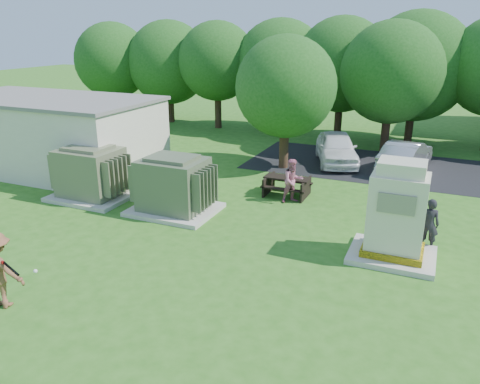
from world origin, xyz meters
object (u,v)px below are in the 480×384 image
at_px(transformer_right, 174,186).
at_px(car_white, 336,148).
at_px(car_silver_a, 405,155).
at_px(person_at_picnic, 293,181).
at_px(person_by_generator, 429,224).
at_px(generator_cabinet, 396,217).
at_px(transformer_left, 91,174).
at_px(picnic_table, 287,184).

bearing_deg(transformer_right, car_white, 66.01).
bearing_deg(car_silver_a, person_at_picnic, 71.08).
height_order(car_white, car_silver_a, car_white).
bearing_deg(person_at_picnic, car_white, 44.32).
bearing_deg(transformer_right, person_at_picnic, 36.39).
bearing_deg(person_by_generator, car_silver_a, -82.98).
xyz_separation_m(generator_cabinet, person_at_picnic, (-4.05, 3.29, -0.43)).
bearing_deg(generator_cabinet, transformer_left, 176.83).
bearing_deg(person_by_generator, car_white, -63.59).
distance_m(person_at_picnic, car_white, 6.16).
height_order(transformer_left, car_white, transformer_left).
xyz_separation_m(transformer_left, car_white, (7.62, 8.80, -0.21)).
bearing_deg(transformer_right, picnic_table, 45.78).
relative_size(generator_cabinet, picnic_table, 1.63).
distance_m(person_by_generator, car_white, 9.59).
xyz_separation_m(picnic_table, person_by_generator, (5.33, -2.88, 0.33)).
bearing_deg(person_at_picnic, generator_cabinet, -81.85).
bearing_deg(transformer_left, car_silver_a, 39.23).
distance_m(generator_cabinet, person_by_generator, 1.42).
bearing_deg(person_at_picnic, person_by_generator, -67.54).
xyz_separation_m(person_by_generator, car_silver_a, (-1.38, 8.46, -0.10)).
bearing_deg(transformer_left, person_at_picnic, 19.99).
xyz_separation_m(transformer_left, transformer_right, (3.70, 0.00, 0.00)).
relative_size(generator_cabinet, car_silver_a, 0.68).
bearing_deg(car_silver_a, car_white, 11.55).
relative_size(transformer_left, car_silver_a, 0.70).
bearing_deg(car_silver_a, transformer_left, 50.01).
height_order(person_at_picnic, car_white, person_at_picnic).
relative_size(person_by_generator, person_at_picnic, 0.95).
bearing_deg(car_white, generator_cabinet, -87.73).
xyz_separation_m(generator_cabinet, car_white, (-3.73, 9.43, -0.52)).
bearing_deg(person_by_generator, picnic_table, -30.66).
bearing_deg(picnic_table, transformer_right, -134.22).
distance_m(transformer_right, car_white, 9.64).
bearing_deg(car_white, transformer_left, -150.19).
height_order(person_by_generator, person_at_picnic, person_at_picnic).
height_order(transformer_right, car_silver_a, transformer_right).
height_order(person_by_generator, car_silver_a, person_by_generator).
distance_m(transformer_left, car_silver_a, 13.99).
height_order(transformer_right, person_at_picnic, transformer_right).
bearing_deg(generator_cabinet, transformer_right, 175.30).
bearing_deg(picnic_table, person_at_picnic, -55.76).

